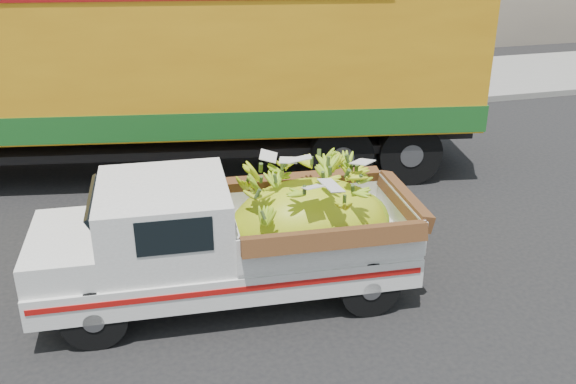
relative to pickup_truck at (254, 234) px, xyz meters
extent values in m
plane|color=black|center=(-0.58, -0.59, -0.84)|extent=(100.00, 100.00, 0.00)
cube|color=gray|center=(-0.58, 7.06, -0.76)|extent=(60.00, 0.25, 0.15)
cube|color=gray|center=(-0.58, 9.16, -0.77)|extent=(60.00, 4.00, 0.14)
cylinder|color=black|center=(-1.91, -0.56, -0.48)|extent=(0.73, 0.26, 0.72)
cylinder|color=black|center=(-1.82, 0.82, -0.48)|extent=(0.73, 0.26, 0.72)
cylinder|color=black|center=(1.20, -0.78, -0.48)|extent=(0.73, 0.26, 0.72)
cylinder|color=black|center=(1.30, 0.60, -0.48)|extent=(0.73, 0.26, 0.72)
cube|color=silver|center=(-0.35, 0.03, -0.31)|extent=(4.55, 1.92, 0.37)
cube|color=#A50F0C|center=(-0.41, -0.78, -0.25)|extent=(4.35, 0.32, 0.07)
cube|color=silver|center=(-2.53, 0.18, -0.41)|extent=(0.21, 1.58, 0.13)
cube|color=silver|center=(-2.17, 0.15, 0.04)|extent=(0.91, 1.57, 0.34)
cube|color=silver|center=(-1.04, 0.07, 0.30)|extent=(1.57, 1.64, 0.85)
cube|color=black|center=(-1.00, -0.71, 0.46)|extent=(0.81, 0.07, 0.40)
cube|color=silver|center=(0.78, -0.05, 0.11)|extent=(2.29, 1.76, 0.48)
ellipsoid|color=yellow|center=(0.69, -0.05, 0.01)|extent=(2.06, 1.42, 1.21)
cylinder|color=black|center=(3.39, 2.77, -0.29)|extent=(1.14, 0.51, 1.10)
cylinder|color=black|center=(3.75, 4.74, -0.29)|extent=(1.14, 0.51, 1.10)
cylinder|color=black|center=(2.21, 2.99, -0.29)|extent=(1.14, 0.51, 1.10)
cylinder|color=black|center=(2.57, 4.96, -0.29)|extent=(1.14, 0.51, 1.10)
cube|color=black|center=(-1.05, 4.61, -0.06)|extent=(11.98, 3.16, 0.36)
cube|color=orange|center=(-1.05, 4.61, 1.54)|extent=(12.02, 4.59, 2.84)
cube|color=#19571D|center=(-1.05, 4.61, 0.37)|extent=(12.08, 4.62, 0.45)
camera|label=1|loc=(-1.45, -6.72, 3.58)|focal=40.00mm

